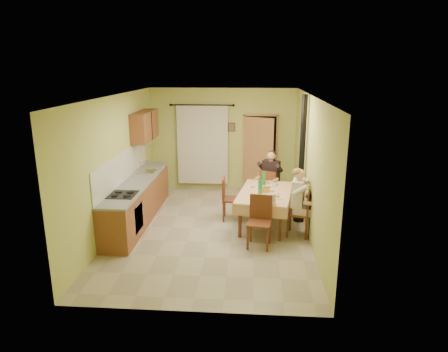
# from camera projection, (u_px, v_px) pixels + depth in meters

# --- Properties ---
(floor) EXTENTS (4.00, 6.00, 0.01)m
(floor) POSITION_uv_depth(u_px,v_px,m) (212.00, 229.00, 8.55)
(floor) COLOR tan
(floor) RESTS_ON ground
(room_shell) EXTENTS (4.04, 6.04, 2.82)m
(room_shell) POSITION_uv_depth(u_px,v_px,m) (211.00, 145.00, 8.06)
(room_shell) COLOR #C4CC68
(room_shell) RESTS_ON ground
(kitchen_run) EXTENTS (0.64, 3.64, 1.56)m
(kitchen_run) POSITION_uv_depth(u_px,v_px,m) (138.00, 200.00, 8.92)
(kitchen_run) COLOR brown
(kitchen_run) RESTS_ON ground
(upper_cabinets) EXTENTS (0.35, 1.40, 0.70)m
(upper_cabinets) POSITION_uv_depth(u_px,v_px,m) (145.00, 126.00, 9.79)
(upper_cabinets) COLOR brown
(upper_cabinets) RESTS_ON room_shell
(curtain) EXTENTS (1.70, 0.07, 2.22)m
(curtain) POSITION_uv_depth(u_px,v_px,m) (203.00, 145.00, 11.04)
(curtain) COLOR black
(curtain) RESTS_ON ground
(doorway) EXTENTS (0.96, 0.39, 2.15)m
(doorway) POSITION_uv_depth(u_px,v_px,m) (260.00, 153.00, 10.98)
(doorway) COLOR black
(doorway) RESTS_ON ground
(dining_table) EXTENTS (1.34, 1.94, 0.76)m
(dining_table) POSITION_uv_depth(u_px,v_px,m) (265.00, 208.00, 8.66)
(dining_table) COLOR tan
(dining_table) RESTS_ON ground
(tableware) EXTENTS (0.76, 1.62, 0.33)m
(tableware) POSITION_uv_depth(u_px,v_px,m) (266.00, 190.00, 8.44)
(tableware) COLOR white
(tableware) RESTS_ON dining_table
(chair_far) EXTENTS (0.54, 0.54, 0.97)m
(chair_far) POSITION_uv_depth(u_px,v_px,m) (269.00, 197.00, 9.73)
(chair_far) COLOR brown
(chair_far) RESTS_ON ground
(chair_near) EXTENTS (0.49, 0.49, 0.99)m
(chair_near) POSITION_uv_depth(u_px,v_px,m) (259.00, 232.00, 7.65)
(chair_near) COLOR brown
(chair_near) RESTS_ON ground
(chair_right) EXTENTS (0.51, 0.51, 0.99)m
(chair_right) POSITION_uv_depth(u_px,v_px,m) (299.00, 222.00, 8.15)
(chair_right) COLOR brown
(chair_right) RESTS_ON ground
(chair_left) EXTENTS (0.42, 0.42, 0.98)m
(chair_left) POSITION_uv_depth(u_px,v_px,m) (231.00, 207.00, 9.00)
(chair_left) COLOR brown
(chair_left) RESTS_ON ground
(man_far) EXTENTS (0.65, 0.61, 1.39)m
(man_far) POSITION_uv_depth(u_px,v_px,m) (270.00, 173.00, 9.59)
(man_far) COLOR black
(man_far) RESTS_ON chair_far
(man_right) EXTENTS (0.55, 0.63, 1.39)m
(man_right) POSITION_uv_depth(u_px,v_px,m) (300.00, 194.00, 7.99)
(man_right) COLOR silver
(man_right) RESTS_ON chair_right
(stove_flue) EXTENTS (0.24, 0.24, 2.80)m
(stove_flue) POSITION_uv_depth(u_px,v_px,m) (301.00, 177.00, 8.72)
(stove_flue) COLOR black
(stove_flue) RESTS_ON ground
(picture_back) EXTENTS (0.19, 0.03, 0.23)m
(picture_back) POSITION_uv_depth(u_px,v_px,m) (232.00, 127.00, 10.92)
(picture_back) COLOR black
(picture_back) RESTS_ON room_shell
(picture_right) EXTENTS (0.03, 0.31, 0.21)m
(picture_right) POSITION_uv_depth(u_px,v_px,m) (303.00, 135.00, 9.07)
(picture_right) COLOR brown
(picture_right) RESTS_ON room_shell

